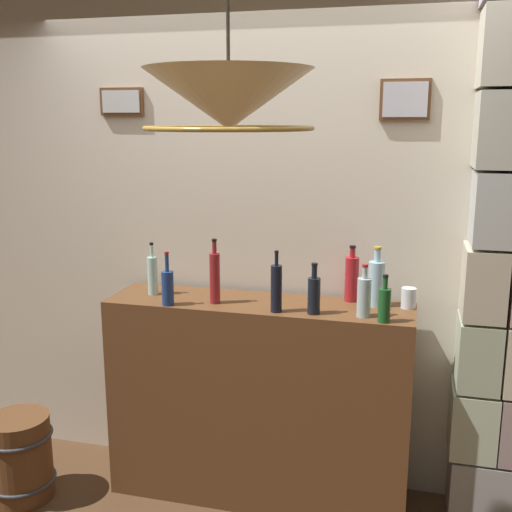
{
  "coord_description": "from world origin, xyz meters",
  "views": [
    {
      "loc": [
        0.73,
        -2.07,
        1.98
      ],
      "look_at": [
        0.0,
        0.77,
        1.33
      ],
      "focal_mm": 43.34,
      "sensor_mm": 36.0,
      "label": 1
    }
  ],
  "objects": [
    {
      "name": "panelled_rear_partition",
      "position": [
        0.0,
        1.1,
        1.51
      ],
      "size": [
        3.69,
        0.15,
        2.87
      ],
      "color": "beige",
      "rests_on": "ground"
    },
    {
      "name": "stone_pillar",
      "position": [
        1.18,
        0.95,
        1.39
      ],
      "size": [
        0.43,
        0.35,
        2.79
      ],
      "color": "#A09F9A",
      "rests_on": "ground"
    },
    {
      "name": "bar_shelf_unit",
      "position": [
        0.0,
        0.82,
        0.54
      ],
      "size": [
        1.55,
        0.39,
        1.08
      ],
      "primitive_type": "cube",
      "color": "brown",
      "rests_on": "ground"
    },
    {
      "name": "liquor_bottle_gin",
      "position": [
        0.63,
        0.67,
        1.16
      ],
      "size": [
        0.06,
        0.06,
        0.22
      ],
      "color": "#1A4F22",
      "rests_on": "bar_shelf_unit"
    },
    {
      "name": "liquor_bottle_rum",
      "position": [
        -0.21,
        0.76,
        1.21
      ],
      "size": [
        0.05,
        0.05,
        0.33
      ],
      "color": "maroon",
      "rests_on": "bar_shelf_unit"
    },
    {
      "name": "liquor_bottle_vermouth",
      "position": [
        -0.42,
        0.67,
        1.17
      ],
      "size": [
        0.06,
        0.06,
        0.27
      ],
      "color": "navy",
      "rests_on": "bar_shelf_unit"
    },
    {
      "name": "liquor_bottle_tequila",
      "position": [
        0.57,
        0.91,
        1.2
      ],
      "size": [
        0.08,
        0.08,
        0.3
      ],
      "color": "#A1CBE0",
      "rests_on": "bar_shelf_unit"
    },
    {
      "name": "liquor_bottle_scotch",
      "position": [
        0.45,
        0.97,
        1.19
      ],
      "size": [
        0.07,
        0.07,
        0.29
      ],
      "color": "#A61C24",
      "rests_on": "bar_shelf_unit"
    },
    {
      "name": "liquor_bottle_vodka",
      "position": [
        -0.57,
        0.83,
        1.18
      ],
      "size": [
        0.05,
        0.05,
        0.28
      ],
      "color": "#A8D7CD",
      "rests_on": "bar_shelf_unit"
    },
    {
      "name": "liquor_bottle_bourbon",
      "position": [
        0.3,
        0.71,
        1.17
      ],
      "size": [
        0.06,
        0.06,
        0.25
      ],
      "color": "black",
      "rests_on": "bar_shelf_unit"
    },
    {
      "name": "liquor_bottle_rye",
      "position": [
        0.12,
        0.7,
        1.19
      ],
      "size": [
        0.05,
        0.05,
        0.3
      ],
      "color": "black",
      "rests_on": "bar_shelf_unit"
    },
    {
      "name": "liquor_bottle_port",
      "position": [
        0.53,
        0.73,
        1.17
      ],
      "size": [
        0.06,
        0.06,
        0.25
      ],
      "color": "#A2BABF",
      "rests_on": "bar_shelf_unit"
    },
    {
      "name": "glass_tumbler_rocks",
      "position": [
        0.73,
        0.91,
        1.13
      ],
      "size": [
        0.07,
        0.07,
        0.1
      ],
      "color": "silver",
      "rests_on": "bar_shelf_unit"
    },
    {
      "name": "pendant_lamp",
      "position": [
        0.11,
        -0.02,
        2.04
      ],
      "size": [
        0.58,
        0.58,
        0.48
      ],
      "color": "beige"
    },
    {
      "name": "wooden_barrel",
      "position": [
        -1.21,
        0.48,
        0.23
      ],
      "size": [
        0.35,
        0.35,
        0.46
      ],
      "color": "brown",
      "rests_on": "ground"
    }
  ]
}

